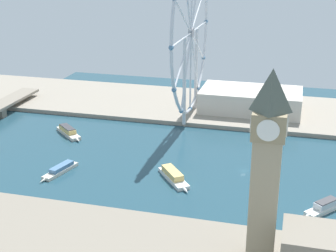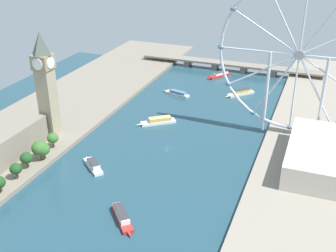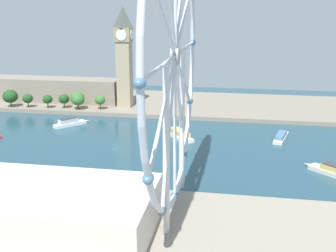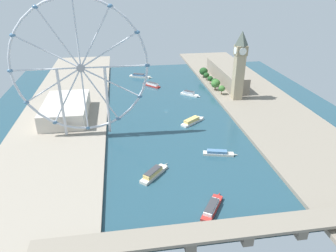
# 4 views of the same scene
# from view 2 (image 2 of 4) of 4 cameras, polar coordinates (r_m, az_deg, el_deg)

# --- Properties ---
(ground_plane) EXTENTS (388.76, 388.76, 0.00)m
(ground_plane) POSITION_cam_2_polar(r_m,az_deg,el_deg) (309.51, -0.14, -2.94)
(ground_plane) COLOR #234756
(riverbank_left) EXTENTS (90.00, 520.00, 3.00)m
(riverbank_left) POSITION_cam_2_polar(r_m,az_deg,el_deg) (358.83, -16.65, 0.40)
(riverbank_left) COLOR gray
(riverbank_left) RESTS_ON ground_plane
(riverbank_right) EXTENTS (90.00, 520.00, 3.00)m
(riverbank_right) POSITION_cam_2_polar(r_m,az_deg,el_deg) (293.05, 20.36, -6.19)
(riverbank_right) COLOR gray
(riverbank_right) RESTS_ON ground_plane
(clock_tower) EXTENTS (13.41, 13.41, 78.31)m
(clock_tower) POSITION_cam_2_polar(r_m,az_deg,el_deg) (317.82, -16.07, 5.46)
(clock_tower) COLOR tan
(clock_tower) RESTS_ON riverbank_left
(tree_row_embankment) EXTENTS (13.69, 83.60, 13.97)m
(tree_row_embankment) POSITION_cam_2_polar(r_m,az_deg,el_deg) (283.61, -19.19, -4.84)
(tree_row_embankment) COLOR #513823
(tree_row_embankment) RESTS_ON riverbank_left
(ferris_wheel) EXTENTS (117.72, 3.20, 119.64)m
(ferris_wheel) POSITION_cam_2_polar(r_m,az_deg,el_deg) (314.60, 17.20, 8.98)
(ferris_wheel) COLOR silver
(ferris_wheel) RESTS_ON riverbank_right
(riverside_hall) EXTENTS (42.98, 75.48, 16.11)m
(riverside_hall) POSITION_cam_2_polar(r_m,az_deg,el_deg) (294.62, 19.90, -3.77)
(riverside_hall) COLOR beige
(riverside_hall) RESTS_ON riverbank_right
(river_bridge) EXTENTS (200.76, 15.26, 8.36)m
(river_bridge) POSITION_cam_2_polar(r_m,az_deg,el_deg) (477.44, 8.28, 8.15)
(river_bridge) COLOR gray
(river_bridge) RESTS_ON ground_plane
(tour_boat_1) EXTENTS (24.82, 27.09, 5.58)m
(tour_boat_1) POSITION_cam_2_polar(r_m,az_deg,el_deg) (409.57, 9.73, 4.44)
(tour_boat_1) COLOR beige
(tour_boat_1) RESTS_ON ground_plane
(tour_boat_2) EXTENTS (29.47, 11.86, 4.16)m
(tour_boat_2) POSITION_cam_2_polar(r_m,az_deg,el_deg) (403.93, 1.21, 4.43)
(tour_boat_2) COLOR beige
(tour_boat_2) RESTS_ON ground_plane
(tour_boat_3) EXTENTS (21.10, 28.57, 5.21)m
(tour_boat_3) POSITION_cam_2_polar(r_m,az_deg,el_deg) (456.11, 6.91, 6.84)
(tour_boat_3) COLOR #B22D28
(tour_boat_3) RESTS_ON ground_plane
(tour_boat_4) EXTENTS (22.98, 24.85, 5.42)m
(tour_boat_4) POSITION_cam_2_polar(r_m,az_deg,el_deg) (240.22, -6.19, -11.96)
(tour_boat_4) COLOR #B22D28
(tour_boat_4) RESTS_ON ground_plane
(tour_boat_5) EXTENTS (29.07, 23.89, 5.31)m
(tour_boat_5) POSITION_cam_2_polar(r_m,az_deg,el_deg) (345.57, -1.30, 0.68)
(tour_boat_5) COLOR white
(tour_boat_5) RESTS_ON ground_plane
(tour_boat_6) EXTENTS (23.22, 20.69, 5.57)m
(tour_boat_6) POSITION_cam_2_polar(r_m,az_deg,el_deg) (288.65, -10.03, -5.16)
(tour_boat_6) COLOR white
(tour_boat_6) RESTS_ON ground_plane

